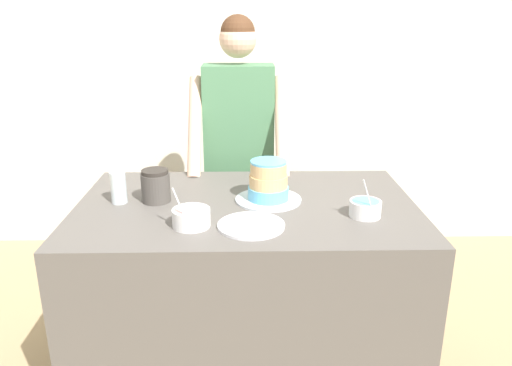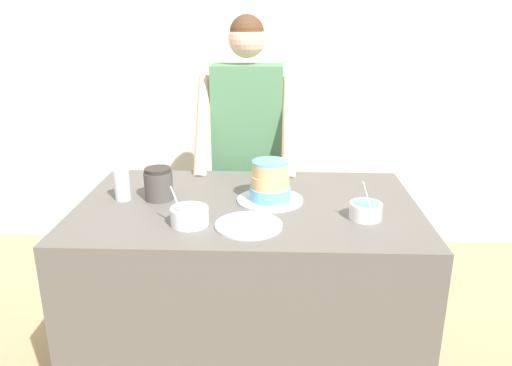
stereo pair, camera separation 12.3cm
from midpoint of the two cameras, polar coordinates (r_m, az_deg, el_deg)
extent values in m
cube|color=silver|center=(3.71, 1.32, 12.32)|extent=(10.00, 0.05, 2.60)
cube|color=#5B5651|center=(2.47, 0.54, -12.18)|extent=(1.54, 0.96, 0.90)
cylinder|color=#2D2D38|center=(3.15, -1.46, -5.70)|extent=(0.12, 0.12, 0.83)
cylinder|color=#2D2D38|center=(3.14, 1.86, -5.75)|extent=(0.12, 0.12, 0.83)
cube|color=#4C7F56|center=(2.92, 0.22, 7.31)|extent=(0.40, 0.22, 0.62)
cylinder|color=beige|center=(2.77, -4.86, 6.51)|extent=(0.07, 0.40, 0.52)
cylinder|color=beige|center=(2.76, 5.07, 6.43)|extent=(0.07, 0.40, 0.52)
sphere|color=beige|center=(2.86, 0.23, 16.14)|extent=(0.21, 0.21, 0.21)
sphere|color=#51331E|center=(2.86, 0.23, 16.87)|extent=(0.19, 0.19, 0.19)
cylinder|color=silver|center=(2.30, 3.13, -1.94)|extent=(0.30, 0.30, 0.01)
cylinder|color=#60B7E0|center=(2.29, 3.15, -1.16)|extent=(0.19, 0.19, 0.06)
cylinder|color=#DBB275|center=(2.27, 3.18, 0.20)|extent=(0.18, 0.18, 0.06)
cylinder|color=#DBB275|center=(2.25, 3.20, 1.57)|extent=(0.16, 0.16, 0.06)
cylinder|color=#60B7E0|center=(2.24, 3.22, 2.39)|extent=(0.16, 0.16, 0.01)
cylinder|color=white|center=(2.15, 14.02, -3.13)|extent=(0.14, 0.14, 0.07)
cylinder|color=#60B7E0|center=(2.14, 14.08, -2.42)|extent=(0.12, 0.12, 0.01)
cylinder|color=silver|center=(2.09, 14.39, -2.08)|extent=(0.06, 0.01, 0.17)
cylinder|color=white|center=(2.04, -5.90, -3.81)|extent=(0.15, 0.15, 0.07)
cylinder|color=pink|center=(2.03, -5.93, -3.01)|extent=(0.13, 0.13, 0.01)
cylinder|color=silver|center=(1.99, -7.05, -2.84)|extent=(0.08, 0.06, 0.16)
cylinder|color=silver|center=(2.35, -13.62, -0.20)|extent=(0.07, 0.07, 0.15)
cylinder|color=silver|center=(2.02, 0.90, -4.87)|extent=(0.27, 0.27, 0.01)
cylinder|color=#4C4742|center=(2.33, -9.59, -0.31)|extent=(0.13, 0.13, 0.13)
cylinder|color=#322D28|center=(2.30, -9.69, 1.46)|extent=(0.12, 0.12, 0.02)
camera|label=1|loc=(0.06, -88.39, 0.55)|focal=35.00mm
camera|label=2|loc=(0.06, 91.61, -0.55)|focal=35.00mm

